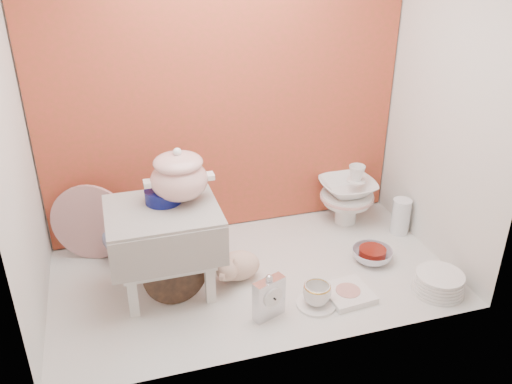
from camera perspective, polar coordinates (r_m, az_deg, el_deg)
ground at (r=2.51m, az=-0.31°, el=-8.84°), size 1.80×1.80×0.00m
niche_shell at (r=2.27m, az=-1.67°, el=13.27°), size 1.86×1.03×1.53m
step_stool at (r=2.34m, az=-9.56°, el=-6.12°), size 0.47×0.40×0.41m
soup_tureen at (r=2.24m, az=-8.18°, el=1.85°), size 0.34×0.34×0.24m
cobalt_bowl at (r=2.28m, az=-9.80°, el=-0.36°), size 0.19×0.19×0.06m
floral_platter at (r=2.66m, az=-17.11°, el=-3.11°), size 0.37×0.16×0.38m
blue_white_vase at (r=2.67m, az=-13.40°, el=-3.78°), size 0.26×0.26×0.27m
lacquer_tray at (r=2.31m, az=-8.56°, el=-8.52°), size 0.28×0.10×0.28m
mantel_clock at (r=2.22m, az=1.38°, el=-10.99°), size 0.15×0.09×0.20m
plush_pig at (r=2.45m, az=-1.89°, el=-7.75°), size 0.30×0.26×0.15m
teacup_saucer at (r=2.35m, az=6.39°, el=-11.70°), size 0.19×0.19×0.01m
gold_rim_teacup at (r=2.32m, az=6.46°, el=-10.68°), size 0.13×0.13×0.09m
lattice_dish at (r=2.41m, az=9.69°, el=-10.52°), size 0.21×0.21×0.03m
dinner_plate_stack at (r=2.52m, az=18.81°, el=-9.04°), size 0.26×0.26×0.09m
crystal_bowl at (r=2.65m, az=12.19°, el=-6.56°), size 0.23×0.23×0.06m
clear_glass_vase at (r=2.88m, az=15.08°, el=-2.51°), size 0.12×0.12×0.19m
porcelain_tower at (r=2.89m, az=9.63°, el=-0.23°), size 0.38×0.38×0.33m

